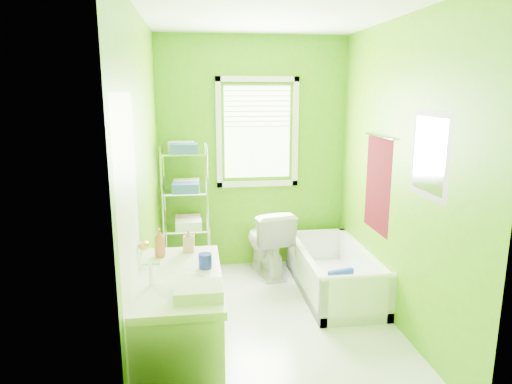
{
  "coord_description": "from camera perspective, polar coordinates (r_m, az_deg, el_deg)",
  "views": [
    {
      "loc": [
        -0.65,
        -3.62,
        2.01
      ],
      "look_at": [
        -0.12,
        0.25,
        1.14
      ],
      "focal_mm": 32.0,
      "sensor_mm": 36.0,
      "label": 1
    }
  ],
  "objects": [
    {
      "name": "ground",
      "position": [
        4.19,
        2.24,
        -16.05
      ],
      "size": [
        2.9,
        2.9,
        0.0
      ],
      "primitive_type": "plane",
      "color": "silver",
      "rests_on": "ground"
    },
    {
      "name": "room_envelope",
      "position": [
        3.71,
        2.44,
        5.43
      ],
      "size": [
        2.14,
        2.94,
        2.62
      ],
      "color": "#4A8C06",
      "rests_on": "ground"
    },
    {
      "name": "window",
      "position": [
        5.11,
        0.18,
        8.16
      ],
      "size": [
        0.92,
        0.05,
        1.22
      ],
      "color": "white",
      "rests_on": "ground"
    },
    {
      "name": "door",
      "position": [
        2.84,
        -15.25,
        -8.67
      ],
      "size": [
        0.09,
        0.8,
        2.0
      ],
      "color": "white",
      "rests_on": "ground"
    },
    {
      "name": "right_wall_decor",
      "position": [
        4.03,
        17.1,
        2.21
      ],
      "size": [
        0.04,
        1.48,
        1.17
      ],
      "color": "#46080C",
      "rests_on": "ground"
    },
    {
      "name": "bathtub",
      "position": [
        4.75,
        9.78,
        -10.66
      ],
      "size": [
        0.67,
        1.44,
        0.47
      ],
      "color": "white",
      "rests_on": "ground"
    },
    {
      "name": "toilet",
      "position": [
        5.09,
        1.38,
        -6.13
      ],
      "size": [
        0.55,
        0.8,
        0.75
      ],
      "primitive_type": "imported",
      "rotation": [
        0.0,
        0.0,
        3.33
      ],
      "color": "white",
      "rests_on": "ground"
    },
    {
      "name": "vanity",
      "position": [
        3.22,
        -9.46,
        -16.65
      ],
      "size": [
        0.57,
        1.1,
        1.05
      ],
      "color": "white",
      "rests_on": "ground"
    },
    {
      "name": "wire_shelf_unit",
      "position": [
        4.92,
        -8.6,
        -0.63
      ],
      "size": [
        0.5,
        0.39,
        1.48
      ],
      "color": "silver",
      "rests_on": "ground"
    }
  ]
}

